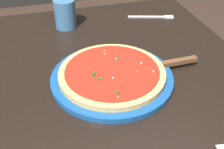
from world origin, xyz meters
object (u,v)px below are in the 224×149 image
at_px(pizza, 112,73).
at_px(cup_tall_drink, 65,14).
at_px(serving_plate, 112,78).
at_px(pizza_server, 165,65).
at_px(fork, 154,17).

height_order(pizza, cup_tall_drink, cup_tall_drink).
relative_size(serving_plate, pizza_server, 1.59).
distance_m(pizza, fork, 0.46).
bearing_deg(pizza_server, cup_tall_drink, 33.68).
xyz_separation_m(serving_plate, cup_tall_drink, (0.37, 0.08, 0.05)).
xyz_separation_m(pizza_server, fork, (0.36, -0.11, -0.02)).
bearing_deg(fork, serving_plate, 142.57).
distance_m(serving_plate, pizza_server, 0.17).
bearing_deg(serving_plate, pizza_server, -88.29).
height_order(serving_plate, cup_tall_drink, cup_tall_drink).
height_order(pizza_server, cup_tall_drink, cup_tall_drink).
bearing_deg(pizza_server, fork, -17.23).
bearing_deg(cup_tall_drink, fork, -91.85).
bearing_deg(pizza_server, pizza, 91.71).
bearing_deg(fork, pizza_server, 162.77).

